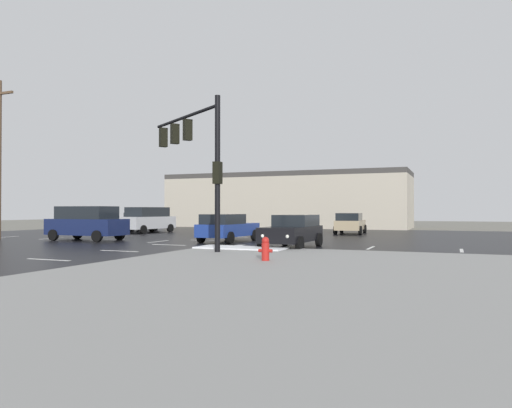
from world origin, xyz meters
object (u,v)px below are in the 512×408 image
(sedan_blue, at_px, (227,227))
(sedan_black, at_px, (293,230))
(suv_navy, at_px, (87,222))
(fire_hydrant, at_px, (265,249))
(suv_silver, at_px, (148,219))
(sedan_grey, at_px, (137,221))
(sedan_tan, at_px, (350,223))
(traffic_signal_mast, at_px, (195,149))

(sedan_blue, xyz_separation_m, sedan_black, (4.75, -2.61, 0.00))
(sedan_blue, bearing_deg, suv_navy, 105.47)
(fire_hydrant, distance_m, suv_silver, 24.05)
(sedan_blue, height_order, sedan_grey, same)
(sedan_blue, height_order, suv_navy, suv_navy)
(fire_hydrant, bearing_deg, sedan_grey, 135.07)
(sedan_blue, distance_m, sedan_black, 5.42)
(sedan_tan, xyz_separation_m, sedan_grey, (-18.13, -1.75, 0.00))
(sedan_black, xyz_separation_m, suv_silver, (-15.52, 10.26, 0.24))
(sedan_blue, distance_m, sedan_grey, 16.73)
(sedan_black, xyz_separation_m, suv_navy, (-13.15, 0.71, 0.24))
(sedan_tan, relative_size, suv_silver, 0.93)
(sedan_blue, bearing_deg, sedan_grey, 56.43)
(suv_navy, bearing_deg, sedan_grey, -66.30)
(sedan_blue, xyz_separation_m, suv_silver, (-10.77, 7.65, 0.24))
(suv_silver, bearing_deg, sedan_black, -117.63)
(suv_navy, bearing_deg, sedan_black, 177.35)
(suv_navy, bearing_deg, traffic_signal_mast, 157.21)
(sedan_tan, height_order, sedan_grey, same)
(suv_navy, distance_m, suv_silver, 9.83)
(suv_navy, xyz_separation_m, suv_silver, (-2.37, 9.55, 0.00))
(sedan_black, height_order, suv_silver, suv_silver)
(sedan_grey, bearing_deg, suv_navy, 28.15)
(sedan_black, relative_size, sedan_grey, 0.98)
(traffic_signal_mast, height_order, sedan_blue, traffic_signal_mast)
(sedan_tan, bearing_deg, fire_hydrant, -179.81)
(traffic_signal_mast, distance_m, suv_silver, 18.66)
(traffic_signal_mast, relative_size, sedan_blue, 1.38)
(sedan_grey, bearing_deg, sedan_black, 60.41)
(fire_hydrant, distance_m, sedan_tan, 21.26)
(fire_hydrant, relative_size, sedan_blue, 0.17)
(traffic_signal_mast, relative_size, fire_hydrant, 8.00)
(traffic_signal_mast, bearing_deg, suv_silver, -15.02)
(sedan_black, height_order, suv_navy, suv_navy)
(sedan_tan, relative_size, sedan_grey, 0.99)
(traffic_signal_mast, height_order, sedan_black, traffic_signal_mast)
(sedan_black, xyz_separation_m, sedan_tan, (-0.09, 14.27, 0.00))
(fire_hydrant, xyz_separation_m, sedan_tan, (-1.38, 21.21, 0.32))
(sedan_blue, relative_size, sedan_tan, 1.00)
(traffic_signal_mast, relative_size, suv_navy, 1.31)
(traffic_signal_mast, xyz_separation_m, sedan_tan, (3.29, 17.75, -3.68))
(sedan_blue, distance_m, suv_navy, 8.62)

